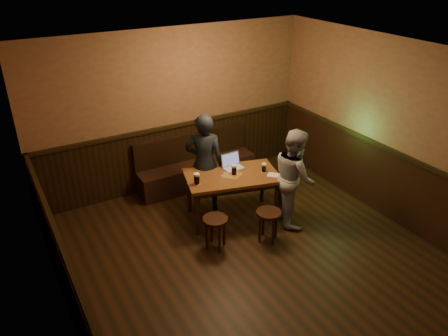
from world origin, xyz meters
TOP-DOWN VIEW (x-y plane):
  - room at (0.00, 0.22)m, footprint 5.04×6.04m
  - bench at (0.27, 2.75)m, footprint 2.20×0.50m
  - pub_table at (0.27, 1.47)m, footprint 1.59×1.16m
  - stool_left at (-0.34, 0.90)m, footprint 0.40×0.40m
  - stool_right at (0.41, 0.66)m, footprint 0.39×0.39m
  - pint_left at (-0.33, 1.48)m, footprint 0.11×0.11m
  - pint_mid at (0.30, 1.46)m, footprint 0.11×0.11m
  - pint_right at (0.75, 1.30)m, footprint 0.10×0.10m
  - laptop at (0.40, 1.68)m, footprint 0.33×0.26m
  - menu at (0.84, 1.13)m, footprint 0.26×0.26m
  - person_suit at (0.03, 1.92)m, footprint 0.73×0.66m
  - person_grey at (1.06, 0.92)m, footprint 0.82×0.91m

SIDE VIEW (x-z plane):
  - bench at x=0.27m, z-range -0.16..0.79m
  - stool_left at x=-0.34m, z-range 0.15..0.64m
  - stool_right at x=0.41m, z-range 0.15..0.64m
  - pub_table at x=0.27m, z-range 0.28..1.05m
  - menu at x=0.84m, z-range 0.77..0.77m
  - person_grey at x=1.06m, z-range 0.00..1.55m
  - laptop at x=0.40m, z-range 0.71..0.94m
  - person_suit at x=0.03m, z-range 0.00..1.67m
  - pint_right at x=0.75m, z-range 0.77..0.92m
  - pint_mid at x=0.30m, z-range 0.77..0.93m
  - pint_left at x=-0.33m, z-range 0.77..0.94m
  - room at x=0.00m, z-range -0.22..2.62m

